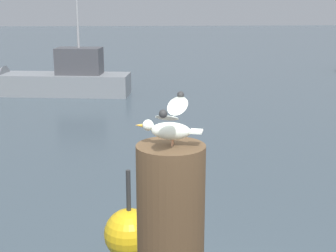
% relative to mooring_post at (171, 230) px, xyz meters
% --- Properties ---
extents(mooring_post, '(0.40, 0.40, 1.05)m').
position_rel_mooring_post_xyz_m(mooring_post, '(0.00, 0.00, 0.00)').
color(mooring_post, '#4C3823').
rests_on(mooring_post, harbor_quay).
extents(seagull, '(0.39, 0.56, 0.27)m').
position_rel_mooring_post_xyz_m(seagull, '(-0.00, 0.00, 0.66)').
color(seagull, tan).
rests_on(seagull, mooring_post).
extents(boat_grey, '(5.45, 1.91, 4.00)m').
position_rel_mooring_post_xyz_m(boat_grey, '(-3.13, 13.88, -1.25)').
color(boat_grey, gray).
rests_on(boat_grey, ground_plane).
extents(channel_buoy, '(0.56, 0.56, 1.33)m').
position_rel_mooring_post_xyz_m(channel_buoy, '(-0.30, 2.27, -1.27)').
color(channel_buoy, yellow).
rests_on(channel_buoy, ground_plane).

